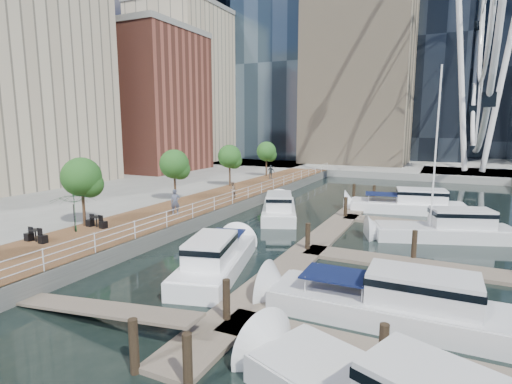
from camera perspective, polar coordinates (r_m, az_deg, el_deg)
The scene contains 16 objects.
ground at distance 19.45m, azimuth -9.11°, elevation -13.79°, with size 520.00×520.00×0.00m, color black.
boardwalk at distance 36.07m, azimuth -7.40°, elevation -2.07°, with size 6.00×60.00×1.00m, color brown.
seawall at distance 34.56m, azimuth -3.22°, elevation -2.51°, with size 0.25×60.00×1.00m, color #595954.
land_inland at distance 55.43m, azimuth -31.55°, elevation 0.62°, with size 48.00×90.00×1.00m, color gray.
land_far at distance 117.30m, azimuth 20.54°, elevation 5.33°, with size 200.00×114.00×1.00m, color gray.
pier at distance 67.11m, azimuth 28.56°, elevation 2.16°, with size 14.00×12.00×1.00m, color gray.
railing at distance 34.41m, azimuth -3.38°, elevation -0.82°, with size 0.10×60.00×1.05m, color white, non-canonical shape.
floating_docks at distance 25.73m, azimuth 19.45°, elevation -7.24°, with size 16.00×34.00×2.60m.
midrise_condos at distance 60.63m, azimuth -21.68°, elevation 14.24°, with size 19.00×67.00×28.00m.
street_trees at distance 36.08m, azimuth -11.60°, elevation 3.91°, with size 2.60×42.60×4.60m.
cafe_tables at distance 25.05m, azimuth -32.14°, elevation -6.53°, with size 2.50×13.70×0.74m.
yacht_foreground at distance 17.46m, azimuth 18.46°, elevation -16.99°, with size 2.79×10.43×2.15m, color silver, non-canonical shape.
pedestrian_near at distance 30.65m, azimuth -11.47°, elevation -1.42°, with size 0.71×0.46×1.94m, color #4A5063.
pedestrian_mid at distance 37.16m, azimuth -3.39°, elevation 0.30°, with size 0.74×0.57×1.51m, color #88705E.
pedestrian_far at distance 50.72m, azimuth 2.14°, elevation 2.88°, with size 1.02×0.43×1.74m, color #343C42.
moored_yachts at distance 28.30m, azimuth 22.02°, elevation -6.93°, with size 25.96×33.39×11.50m.
Camera 1 is at (10.31, -14.63, 7.62)m, focal length 28.00 mm.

